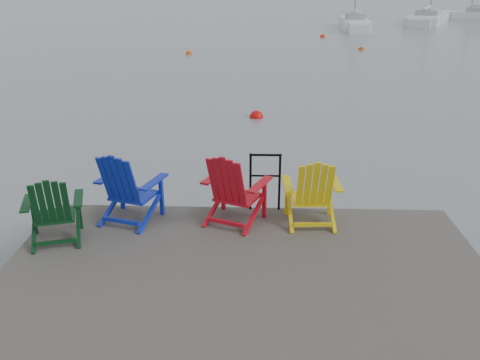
{
  "coord_description": "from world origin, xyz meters",
  "views": [
    {
      "loc": [
        0.13,
        -4.68,
        3.81
      ],
      "look_at": [
        -0.14,
        2.77,
        0.85
      ],
      "focal_mm": 38.0,
      "sensor_mm": 36.0,
      "label": 1
    }
  ],
  "objects_px": {
    "sailboat_mid": "(428,19)",
    "sailboat_far": "(474,16)",
    "handrail": "(265,176)",
    "chair_yellow": "(312,191)",
    "chair_blue": "(128,187)",
    "chair_green": "(53,208)",
    "chair_red": "(233,188)",
    "sailboat_near": "(354,24)",
    "buoy_d": "(323,37)",
    "buoy_a": "(256,117)",
    "buoy_b": "(189,54)",
    "buoy_c": "(361,50)"
  },
  "relations": [
    {
      "from": "handrail",
      "to": "buoy_d",
      "type": "relative_size",
      "value": 2.23
    },
    {
      "from": "sailboat_near",
      "to": "buoy_a",
      "type": "bearing_deg",
      "value": -100.24
    },
    {
      "from": "chair_blue",
      "to": "sailboat_mid",
      "type": "distance_m",
      "value": 45.87
    },
    {
      "from": "sailboat_near",
      "to": "buoy_d",
      "type": "distance_m",
      "value": 7.33
    },
    {
      "from": "chair_yellow",
      "to": "sailboat_mid",
      "type": "height_order",
      "value": "sailboat_mid"
    },
    {
      "from": "handrail",
      "to": "chair_green",
      "type": "xyz_separation_m",
      "value": [
        -2.81,
        -1.13,
        -0.06
      ]
    },
    {
      "from": "sailboat_near",
      "to": "buoy_b",
      "type": "xyz_separation_m",
      "value": [
        -11.52,
        -15.45,
        -0.36
      ]
    },
    {
      "from": "buoy_b",
      "to": "buoy_c",
      "type": "bearing_deg",
      "value": 12.72
    },
    {
      "from": "chair_yellow",
      "to": "sailboat_near",
      "type": "bearing_deg",
      "value": 76.68
    },
    {
      "from": "chair_yellow",
      "to": "chair_red",
      "type": "bearing_deg",
      "value": 177.15
    },
    {
      "from": "sailboat_near",
      "to": "buoy_a",
      "type": "relative_size",
      "value": 26.23
    },
    {
      "from": "sailboat_mid",
      "to": "handrail",
      "type": "bearing_deg",
      "value": -85.64
    },
    {
      "from": "buoy_c",
      "to": "chair_yellow",
      "type": "bearing_deg",
      "value": -102.26
    },
    {
      "from": "buoy_d",
      "to": "buoy_b",
      "type": "bearing_deg",
      "value": -132.81
    },
    {
      "from": "chair_yellow",
      "to": "buoy_d",
      "type": "xyz_separation_m",
      "value": [
        3.66,
        30.25,
        -1.01
      ]
    },
    {
      "from": "chair_blue",
      "to": "buoy_a",
      "type": "relative_size",
      "value": 2.65
    },
    {
      "from": "sailboat_far",
      "to": "sailboat_mid",
      "type": "bearing_deg",
      "value": 155.3
    },
    {
      "from": "handrail",
      "to": "chair_green",
      "type": "distance_m",
      "value": 3.03
    },
    {
      "from": "handrail",
      "to": "sailboat_mid",
      "type": "distance_m",
      "value": 44.71
    },
    {
      "from": "chair_red",
      "to": "buoy_b",
      "type": "distance_m",
      "value": 21.65
    },
    {
      "from": "buoy_a",
      "to": "buoy_c",
      "type": "height_order",
      "value": "buoy_a"
    },
    {
      "from": "chair_green",
      "to": "buoy_c",
      "type": "bearing_deg",
      "value": 53.45
    },
    {
      "from": "chair_blue",
      "to": "buoy_c",
      "type": "relative_size",
      "value": 3.06
    },
    {
      "from": "chair_blue",
      "to": "chair_yellow",
      "type": "distance_m",
      "value": 2.64
    },
    {
      "from": "sailboat_far",
      "to": "chair_red",
      "type": "bearing_deg",
      "value": -174.32
    },
    {
      "from": "sailboat_mid",
      "to": "sailboat_far",
      "type": "height_order",
      "value": "sailboat_mid"
    },
    {
      "from": "sailboat_mid",
      "to": "buoy_c",
      "type": "height_order",
      "value": "sailboat_mid"
    },
    {
      "from": "handrail",
      "to": "sailboat_far",
      "type": "relative_size",
      "value": 0.09
    },
    {
      "from": "sailboat_far",
      "to": "buoy_b",
      "type": "relative_size",
      "value": 26.97
    },
    {
      "from": "handrail",
      "to": "chair_yellow",
      "type": "distance_m",
      "value": 0.82
    },
    {
      "from": "sailboat_far",
      "to": "buoy_d",
      "type": "xyz_separation_m",
      "value": [
        -16.67,
        -16.2,
        -0.36
      ]
    },
    {
      "from": "buoy_a",
      "to": "sailboat_far",
      "type": "bearing_deg",
      "value": 61.19
    },
    {
      "from": "chair_green",
      "to": "buoy_b",
      "type": "height_order",
      "value": "chair_green"
    },
    {
      "from": "buoy_c",
      "to": "buoy_b",
      "type": "bearing_deg",
      "value": -167.28
    },
    {
      "from": "handrail",
      "to": "chair_yellow",
      "type": "height_order",
      "value": "chair_yellow"
    },
    {
      "from": "chair_red",
      "to": "sailboat_far",
      "type": "height_order",
      "value": "sailboat_far"
    },
    {
      "from": "chair_green",
      "to": "sailboat_mid",
      "type": "xyz_separation_m",
      "value": [
        18.11,
        43.13,
        -0.63
      ]
    },
    {
      "from": "chair_green",
      "to": "sailboat_far",
      "type": "bearing_deg",
      "value": 46.19
    },
    {
      "from": "sailboat_far",
      "to": "chair_green",
      "type": "bearing_deg",
      "value": -176.34
    },
    {
      "from": "chair_blue",
      "to": "sailboat_far",
      "type": "bearing_deg",
      "value": 80.91
    },
    {
      "from": "chair_green",
      "to": "chair_blue",
      "type": "height_order",
      "value": "chair_blue"
    },
    {
      "from": "chair_yellow",
      "to": "buoy_b",
      "type": "distance_m",
      "value": 21.86
    },
    {
      "from": "handrail",
      "to": "chair_yellow",
      "type": "xyz_separation_m",
      "value": [
        0.67,
        -0.48,
        -0.03
      ]
    },
    {
      "from": "chair_red",
      "to": "chair_yellow",
      "type": "xyz_separation_m",
      "value": [
        1.12,
        -0.0,
        -0.03
      ]
    },
    {
      "from": "buoy_d",
      "to": "chair_green",
      "type": "bearing_deg",
      "value": -103.01
    },
    {
      "from": "sailboat_mid",
      "to": "buoy_b",
      "type": "bearing_deg",
      "value": -107.91
    },
    {
      "from": "sailboat_far",
      "to": "buoy_a",
      "type": "height_order",
      "value": "sailboat_far"
    },
    {
      "from": "chair_green",
      "to": "buoy_b",
      "type": "relative_size",
      "value": 2.59
    },
    {
      "from": "buoy_b",
      "to": "buoy_c",
      "type": "relative_size",
      "value": 1.05
    },
    {
      "from": "sailboat_mid",
      "to": "buoy_d",
      "type": "xyz_separation_m",
      "value": [
        -10.97,
        -12.23,
        -0.35
      ]
    }
  ]
}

